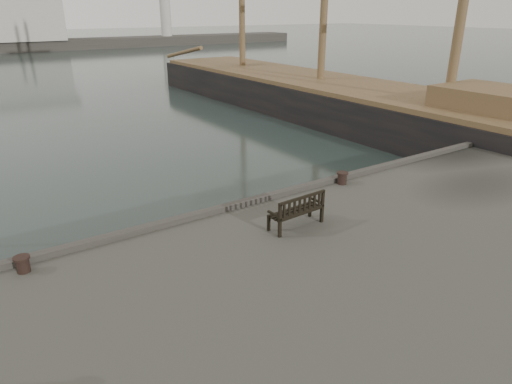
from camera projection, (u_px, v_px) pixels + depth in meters
ground at (224, 250)px, 15.82m from camera, size 400.00×400.00×0.00m
bench at (296, 217)px, 13.86m from camera, size 1.84×0.72×1.04m
bollard_left at (23, 264)px, 11.50m from camera, size 0.54×0.54×0.43m
bollard_right at (342, 178)px, 17.31m from camera, size 0.55×0.55×0.46m
tall_ship_main at (319, 103)px, 36.39m from camera, size 8.49×40.28×30.14m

